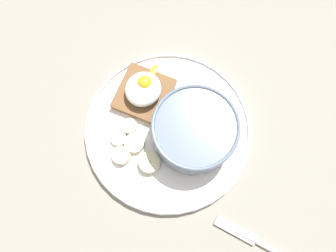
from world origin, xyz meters
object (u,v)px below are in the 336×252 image
(poached_egg, at_px, (143,88))
(banana_slice_right, at_px, (135,143))
(banana_slice_inner, at_px, (130,127))
(banana_slice_back, at_px, (119,138))
(banana_slice_front, at_px, (147,161))
(banana_slice_left, at_px, (122,155))
(oatmeal_bowl, at_px, (194,131))
(knife, at_px, (257,242))
(toast_slice, at_px, (144,94))

(poached_egg, relative_size, banana_slice_right, 2.36)
(banana_slice_right, bearing_deg, banana_slice_inner, 45.39)
(banana_slice_back, bearing_deg, banana_slice_front, -102.20)
(banana_slice_back, bearing_deg, poached_egg, -0.72)
(banana_slice_right, bearing_deg, banana_slice_left, 161.56)
(oatmeal_bowl, distance_m, banana_slice_front, 0.09)
(poached_egg, bearing_deg, knife, -116.29)
(banana_slice_front, xyz_separation_m, banana_slice_right, (0.02, 0.03, -0.00))
(banana_slice_left, height_order, banana_slice_inner, banana_slice_left)
(toast_slice, distance_m, banana_slice_right, 0.09)
(banana_slice_right, distance_m, knife, 0.25)
(banana_slice_left, relative_size, banana_slice_back, 1.00)
(poached_egg, height_order, banana_slice_left, poached_egg)
(banana_slice_front, relative_size, knife, 0.34)
(knife, bearing_deg, banana_slice_inner, 75.08)
(banana_slice_front, distance_m, banana_slice_back, 0.06)
(oatmeal_bowl, xyz_separation_m, banana_slice_left, (-0.09, 0.09, -0.02))
(banana_slice_right, bearing_deg, poached_egg, 17.80)
(banana_slice_back, bearing_deg, banana_slice_inner, -13.81)
(banana_slice_right, bearing_deg, banana_slice_front, -118.49)
(poached_egg, bearing_deg, banana_slice_inner, -175.21)
(toast_slice, distance_m, poached_egg, 0.02)
(oatmeal_bowl, distance_m, toast_slice, 0.11)
(oatmeal_bowl, height_order, poached_egg, oatmeal_bowl)
(banana_slice_left, distance_m, banana_slice_back, 0.03)
(banana_slice_inner, bearing_deg, toast_slice, 4.79)
(banana_slice_left, bearing_deg, banana_slice_front, -76.19)
(oatmeal_bowl, relative_size, poached_egg, 1.57)
(oatmeal_bowl, relative_size, banana_slice_back, 3.62)
(oatmeal_bowl, xyz_separation_m, poached_egg, (0.03, 0.11, -0.00))
(oatmeal_bowl, relative_size, banana_slice_right, 3.72)
(banana_slice_left, height_order, banana_slice_right, banana_slice_left)
(banana_slice_inner, bearing_deg, oatmeal_bowl, -70.45)
(banana_slice_front, height_order, banana_slice_back, banana_slice_front)
(toast_slice, xyz_separation_m, knife, (-0.13, -0.27, -0.01))
(oatmeal_bowl, bearing_deg, banana_slice_back, 119.93)
(banana_slice_front, xyz_separation_m, knife, (-0.03, -0.21, -0.01))
(banana_slice_left, bearing_deg, toast_slice, 9.09)
(banana_slice_front, bearing_deg, banana_slice_back, 77.80)
(oatmeal_bowl, relative_size, banana_slice_front, 2.76)
(toast_slice, bearing_deg, banana_slice_back, 179.20)
(oatmeal_bowl, bearing_deg, knife, -123.04)
(toast_slice, xyz_separation_m, poached_egg, (0.00, 0.00, 0.02))
(oatmeal_bowl, distance_m, knife, 0.20)
(banana_slice_front, height_order, banana_slice_inner, banana_slice_front)
(banana_slice_inner, bearing_deg, poached_egg, 4.79)
(banana_slice_back, distance_m, banana_slice_right, 0.03)
(banana_slice_left, bearing_deg, oatmeal_bowl, -46.10)
(banana_slice_right, bearing_deg, toast_slice, 18.00)
(banana_slice_left, xyz_separation_m, knife, (-0.02, -0.26, -0.01))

